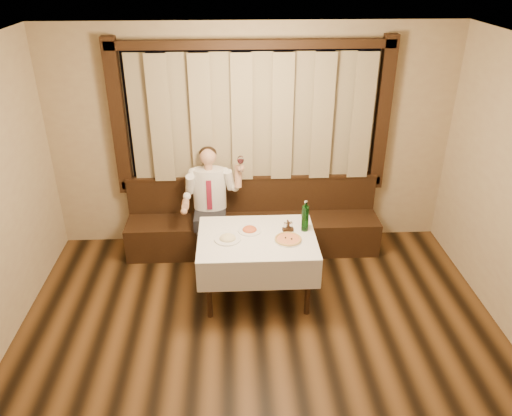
{
  "coord_description": "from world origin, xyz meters",
  "views": [
    {
      "loc": [
        -0.23,
        -2.91,
        3.5
      ],
      "look_at": [
        0.0,
        1.9,
        1.0
      ],
      "focal_mm": 35.0,
      "sensor_mm": 36.0,
      "label": 1
    }
  ],
  "objects_px": {
    "pizza": "(288,239)",
    "pasta_red": "(250,228)",
    "banquette": "(253,226)",
    "dining_table": "(257,245)",
    "seated_man": "(210,195)",
    "pasta_cream": "(228,237)",
    "cruet_caddy": "(288,227)",
    "green_bottle": "(305,218)"
  },
  "relations": [
    {
      "from": "pasta_cream",
      "to": "cruet_caddy",
      "type": "xyz_separation_m",
      "value": [
        0.66,
        0.16,
        0.0
      ]
    },
    {
      "from": "pizza",
      "to": "pasta_cream",
      "type": "height_order",
      "value": "pasta_cream"
    },
    {
      "from": "seated_man",
      "to": "pasta_red",
      "type": "bearing_deg",
      "value": -60.45
    },
    {
      "from": "pizza",
      "to": "pasta_cream",
      "type": "xyz_separation_m",
      "value": [
        -0.64,
        0.04,
        0.03
      ]
    },
    {
      "from": "dining_table",
      "to": "pizza",
      "type": "height_order",
      "value": "pizza"
    },
    {
      "from": "green_bottle",
      "to": "cruet_caddy",
      "type": "relative_size",
      "value": 2.85
    },
    {
      "from": "banquette",
      "to": "green_bottle",
      "type": "xyz_separation_m",
      "value": [
        0.53,
        -0.91,
        0.6
      ]
    },
    {
      "from": "banquette",
      "to": "dining_table",
      "type": "relative_size",
      "value": 2.52
    },
    {
      "from": "banquette",
      "to": "pizza",
      "type": "distance_m",
      "value": 1.25
    },
    {
      "from": "dining_table",
      "to": "pizza",
      "type": "relative_size",
      "value": 4.2
    },
    {
      "from": "pizza",
      "to": "green_bottle",
      "type": "height_order",
      "value": "green_bottle"
    },
    {
      "from": "pasta_red",
      "to": "pasta_cream",
      "type": "relative_size",
      "value": 0.9
    },
    {
      "from": "pasta_cream",
      "to": "green_bottle",
      "type": "height_order",
      "value": "green_bottle"
    },
    {
      "from": "banquette",
      "to": "cruet_caddy",
      "type": "bearing_deg",
      "value": -69.35
    },
    {
      "from": "banquette",
      "to": "pizza",
      "type": "height_order",
      "value": "banquette"
    },
    {
      "from": "banquette",
      "to": "seated_man",
      "type": "distance_m",
      "value": 0.74
    },
    {
      "from": "dining_table",
      "to": "seated_man",
      "type": "distance_m",
      "value": 1.09
    },
    {
      "from": "dining_table",
      "to": "pasta_red",
      "type": "bearing_deg",
      "value": 120.47
    },
    {
      "from": "banquette",
      "to": "cruet_caddy",
      "type": "xyz_separation_m",
      "value": [
        0.35,
        -0.92,
        0.49
      ]
    },
    {
      "from": "dining_table",
      "to": "pasta_red",
      "type": "xyz_separation_m",
      "value": [
        -0.07,
        0.13,
        0.14
      ]
    },
    {
      "from": "pasta_cream",
      "to": "seated_man",
      "type": "height_order",
      "value": "seated_man"
    },
    {
      "from": "pasta_red",
      "to": "pasta_cream",
      "type": "xyz_separation_m",
      "value": [
        -0.24,
        -0.18,
        0.0
      ]
    },
    {
      "from": "banquette",
      "to": "pasta_red",
      "type": "xyz_separation_m",
      "value": [
        -0.07,
        -0.9,
        0.48
      ]
    },
    {
      "from": "dining_table",
      "to": "pasta_cream",
      "type": "relative_size",
      "value": 4.46
    },
    {
      "from": "pasta_red",
      "to": "seated_man",
      "type": "bearing_deg",
      "value": 119.55
    },
    {
      "from": "dining_table",
      "to": "green_bottle",
      "type": "relative_size",
      "value": 3.55
    },
    {
      "from": "pizza",
      "to": "pasta_red",
      "type": "xyz_separation_m",
      "value": [
        -0.4,
        0.22,
        0.02
      ]
    },
    {
      "from": "dining_table",
      "to": "pasta_red",
      "type": "distance_m",
      "value": 0.2
    },
    {
      "from": "pasta_red",
      "to": "cruet_caddy",
      "type": "height_order",
      "value": "cruet_caddy"
    },
    {
      "from": "banquette",
      "to": "dining_table",
      "type": "height_order",
      "value": "banquette"
    },
    {
      "from": "dining_table",
      "to": "pizza",
      "type": "distance_m",
      "value": 0.36
    },
    {
      "from": "banquette",
      "to": "pasta_red",
      "type": "distance_m",
      "value": 1.02
    },
    {
      "from": "pizza",
      "to": "pasta_red",
      "type": "bearing_deg",
      "value": 151.38
    },
    {
      "from": "green_bottle",
      "to": "cruet_caddy",
      "type": "xyz_separation_m",
      "value": [
        -0.18,
        -0.01,
        -0.11
      ]
    },
    {
      "from": "pizza",
      "to": "seated_man",
      "type": "height_order",
      "value": "seated_man"
    },
    {
      "from": "green_bottle",
      "to": "dining_table",
      "type": "bearing_deg",
      "value": -167.8
    },
    {
      "from": "pizza",
      "to": "cruet_caddy",
      "type": "bearing_deg",
      "value": 84.73
    },
    {
      "from": "pizza",
      "to": "banquette",
      "type": "bearing_deg",
      "value": 106.34
    },
    {
      "from": "seated_man",
      "to": "pasta_cream",
      "type": "bearing_deg",
      "value": -77.48
    },
    {
      "from": "banquette",
      "to": "cruet_caddy",
      "type": "height_order",
      "value": "banquette"
    },
    {
      "from": "green_bottle",
      "to": "seated_man",
      "type": "relative_size",
      "value": 0.26
    },
    {
      "from": "green_bottle",
      "to": "seated_man",
      "type": "xyz_separation_m",
      "value": [
        -1.06,
        0.82,
        -0.09
      ]
    }
  ]
}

